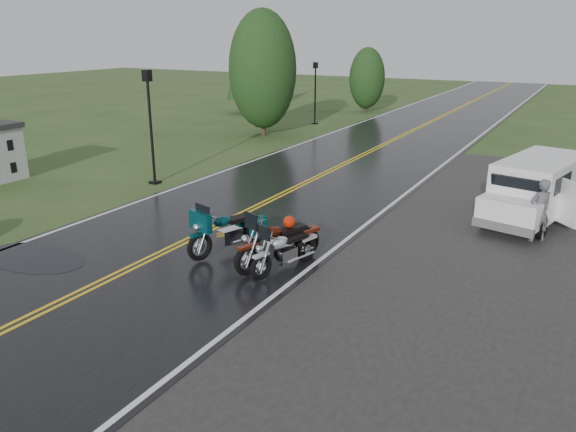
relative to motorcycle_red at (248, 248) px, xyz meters
The scene contains 12 objects.
ground 2.85m from the motorcycle_red, behind, with size 120.00×120.00×0.00m, color #2D471E.
road 10.24m from the motorcycle_red, 105.62° to the left, with size 8.00×100.00×0.04m, color black.
motorcycle_red is the anchor object (origin of this frame).
motorcycle_teal 1.53m from the motorcycle_red, behind, with size 0.89×2.44×1.44m, color #05353B, non-canonical shape.
motorcycle_silver 0.42m from the motorcycle_red, 10.29° to the right, with size 0.78×2.15×1.27m, color #B3B6BB, non-canonical shape.
van_white 7.62m from the motorcycle_red, 56.39° to the left, with size 1.84×4.90×1.92m, color white, non-canonical shape.
person_at_van 8.09m from the motorcycle_red, 46.02° to the left, with size 0.63×0.42×1.74m, color #4F4F54.
lamp_post_near_left 9.68m from the motorcycle_red, 144.48° to the left, with size 0.36×0.36×4.25m, color black, non-canonical shape.
lamp_post_far_left 23.37m from the motorcycle_red, 112.50° to the left, with size 0.33×0.33×3.80m, color black, non-canonical shape.
tree_left_mid 19.29m from the motorcycle_red, 120.21° to the left, with size 3.68×3.68×5.75m, color #1E3D19, non-canonical shape.
tree_left_far 29.47m from the motorcycle_red, 106.11° to the left, with size 2.51×2.51×3.86m, color #1E3D19, non-canonical shape.
pine_left_far 28.29m from the motorcycle_red, 122.97° to the left, with size 2.80×2.80×5.84m, color #1E3D19, non-canonical shape.
Camera 1 is at (9.39, -9.92, 5.46)m, focal length 35.00 mm.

